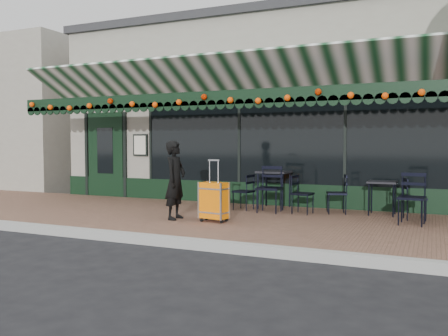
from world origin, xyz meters
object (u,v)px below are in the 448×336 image
at_px(cafe_table_b, 274,175).
at_px(chair_b_right, 303,194).
at_px(chair_a_right, 415,199).
at_px(chair_b_front, 269,189).
at_px(chair_a_left, 337,194).
at_px(chair_b_left, 243,192).
at_px(woman, 175,180).
at_px(chair_a_front, 412,199).
at_px(cafe_table_a, 382,185).
at_px(suitcase, 214,201).

height_order(cafe_table_b, chair_b_right, cafe_table_b).
bearing_deg(chair_a_right, cafe_table_b, 65.77).
height_order(chair_a_right, chair_b_front, chair_b_front).
height_order(chair_a_right, chair_b_right, chair_b_right).
xyz_separation_m(chair_a_left, chair_b_left, (-1.88, -0.26, -0.02)).
xyz_separation_m(woman, chair_a_left, (2.57, 1.91, -0.33)).
distance_m(cafe_table_b, chair_b_right, 1.02).
distance_m(cafe_table_b, chair_a_front, 3.01).
distance_m(cafe_table_b, chair_b_front, 0.72).
height_order(cafe_table_a, chair_b_right, chair_b_right).
xyz_separation_m(chair_a_front, chair_b_left, (-3.30, 0.53, -0.07)).
bearing_deg(chair_a_left, chair_b_front, -89.02).
distance_m(suitcase, chair_a_left, 2.60).
xyz_separation_m(chair_a_right, chair_b_right, (-2.06, -0.10, 0.00)).
xyz_separation_m(suitcase, chair_a_left, (1.81, 1.87, 0.03)).
bearing_deg(chair_a_front, woman, -159.48).
relative_size(cafe_table_b, chair_a_right, 1.04).
height_order(woman, suitcase, woman).
distance_m(chair_a_left, chair_b_left, 1.90).
xyz_separation_m(suitcase, chair_b_right, (1.20, 1.58, 0.02)).
distance_m(chair_a_left, chair_a_front, 1.62).
relative_size(cafe_table_b, chair_b_right, 1.04).
relative_size(chair_a_right, chair_b_right, 1.00).
bearing_deg(woman, chair_a_front, -77.35).
bearing_deg(chair_a_left, woman, -69.80).
distance_m(woman, cafe_table_b, 2.48).
xyz_separation_m(woman, cafe_table_a, (3.42, 2.09, -0.13)).
xyz_separation_m(cafe_table_a, chair_a_right, (0.60, -0.37, -0.21)).
relative_size(cafe_table_a, chair_b_right, 0.85).
bearing_deg(chair_a_left, suitcase, -60.42).
xyz_separation_m(chair_a_front, chair_b_right, (-2.03, 0.49, -0.06)).
height_order(woman, chair_b_left, woman).
bearing_deg(cafe_table_b, chair_b_front, -80.46).
height_order(cafe_table_a, chair_a_front, chair_a_front).
distance_m(suitcase, chair_b_right, 1.98).
bearing_deg(chair_a_left, cafe_table_a, 85.52).
distance_m(suitcase, cafe_table_a, 3.36).
height_order(woman, chair_a_left, woman).
distance_m(woman, chair_b_right, 2.56).
bearing_deg(cafe_table_a, chair_b_front, -164.83).
xyz_separation_m(suitcase, chair_b_left, (-0.07, 1.61, 0.01)).
distance_m(woman, chair_a_front, 4.16).
bearing_deg(chair_b_left, cafe_table_a, 107.33).
xyz_separation_m(woman, chair_a_front, (3.99, 1.12, -0.27)).
bearing_deg(suitcase, chair_a_right, 37.30).
distance_m(chair_a_right, chair_b_left, 3.33).
bearing_deg(woman, chair_b_front, -43.78).
distance_m(chair_a_right, chair_b_front, 2.73).
relative_size(chair_a_right, chair_a_front, 0.86).
bearing_deg(woman, suitcase, -90.30).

